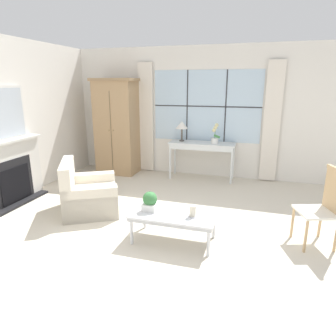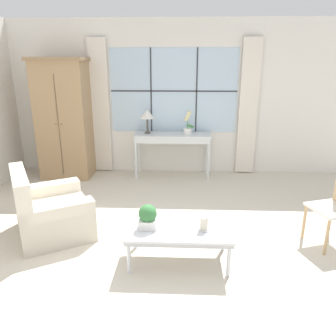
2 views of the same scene
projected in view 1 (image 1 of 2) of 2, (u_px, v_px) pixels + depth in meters
name	position (u px, v px, depth m)	size (l,w,h in m)	color
ground_plane	(165.00, 236.00, 4.13)	(14.00, 14.00, 0.00)	beige
wall_back_windowed	(206.00, 113.00, 6.54)	(7.20, 0.14, 2.80)	silver
wall_left	(7.00, 121.00, 5.14)	(0.06, 7.20, 2.80)	silver
fireplace	(8.00, 167.00, 5.09)	(0.34, 1.42, 1.99)	black
armoire	(117.00, 127.00, 6.82)	(0.96, 0.67, 2.14)	tan
console_table	(202.00, 147.00, 6.43)	(1.40, 0.47, 0.81)	silver
table_lamp	(182.00, 126.00, 6.47)	(0.27, 0.27, 0.43)	#4C4742
potted_orchid	(215.00, 136.00, 6.25)	(0.18, 0.14, 0.43)	white
armchair_upholstered	(88.00, 195.00, 4.87)	(1.19, 1.24, 0.85)	beige
side_chair_wooden	(325.00, 203.00, 3.76)	(0.56, 0.56, 1.02)	white
coffee_table	(174.00, 216.00, 3.90)	(1.10, 0.57, 0.40)	silver
potted_plant_small	(150.00, 201.00, 3.94)	(0.19, 0.19, 0.26)	white
pillar_candle	(193.00, 212.00, 3.77)	(0.12, 0.12, 0.16)	silver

